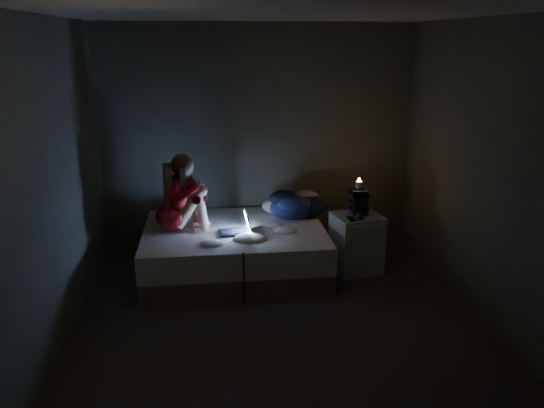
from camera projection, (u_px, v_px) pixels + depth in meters
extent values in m
cube|color=#272322|center=(280.00, 324.00, 4.72)|extent=(3.60, 3.80, 0.02)
cube|color=silver|center=(281.00, 12.00, 3.94)|extent=(3.60, 3.80, 0.02)
cube|color=#414A35|center=(258.00, 140.00, 6.14)|extent=(3.60, 0.02, 2.60)
cube|color=#414A35|center=(335.00, 285.00, 2.52)|extent=(3.60, 0.02, 2.60)
cube|color=#414A35|center=(50.00, 189.00, 4.12)|extent=(0.02, 3.80, 2.60)
cube|color=#414A35|center=(490.00, 176.00, 4.54)|extent=(0.02, 3.80, 2.60)
cube|color=white|center=(179.00, 216.00, 5.76)|extent=(0.46, 0.33, 0.13)
cube|color=silver|center=(356.00, 243.00, 5.70)|extent=(0.55, 0.51, 0.64)
cylinder|color=beige|center=(359.00, 186.00, 5.58)|extent=(0.07, 0.07, 0.08)
cube|color=black|center=(349.00, 218.00, 5.49)|extent=(0.09, 0.15, 0.01)
sphere|color=#1B264E|center=(357.00, 216.00, 5.46)|extent=(0.08, 0.08, 0.08)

